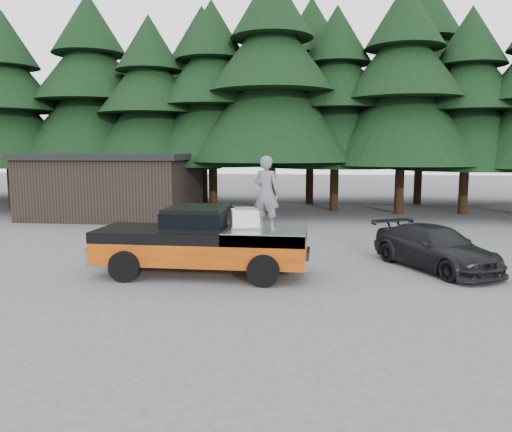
# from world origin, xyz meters

# --- Properties ---
(ground) EXTENTS (120.00, 120.00, 0.00)m
(ground) POSITION_xyz_m (0.00, 0.00, 0.00)
(ground) COLOR #48484A
(ground) RESTS_ON ground
(pickup_truck) EXTENTS (6.00, 2.04, 1.33)m
(pickup_truck) POSITION_xyz_m (-1.53, 0.34, 0.67)
(pickup_truck) COLOR #C34806
(pickup_truck) RESTS_ON ground
(truck_cab) EXTENTS (1.66, 1.90, 0.59)m
(truck_cab) POSITION_xyz_m (-1.63, 0.34, 1.62)
(truck_cab) COLOR black
(truck_cab) RESTS_ON pickup_truck
(air_compressor) EXTENTS (0.87, 0.78, 0.51)m
(air_compressor) POSITION_xyz_m (-0.31, 0.41, 1.58)
(air_compressor) COLOR silver
(air_compressor) RESTS_ON pickup_truck
(man_on_bed) EXTENTS (0.84, 0.68, 2.00)m
(man_on_bed) POSITION_xyz_m (0.28, 0.30, 2.33)
(man_on_bed) COLOR #5B5C63
(man_on_bed) RESTS_ON pickup_truck
(parked_car) EXTENTS (3.68, 4.63, 1.26)m
(parked_car) POSITION_xyz_m (5.10, 1.95, 0.63)
(parked_car) COLOR black
(parked_car) RESTS_ON ground
(utility_building) EXTENTS (8.40, 6.40, 3.30)m
(utility_building) POSITION_xyz_m (-9.00, 12.00, 1.67)
(utility_building) COLOR black
(utility_building) RESTS_ON ground
(treeline) EXTENTS (60.15, 16.05, 17.50)m
(treeline) POSITION_xyz_m (0.42, 17.20, 7.72)
(treeline) COLOR black
(treeline) RESTS_ON ground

